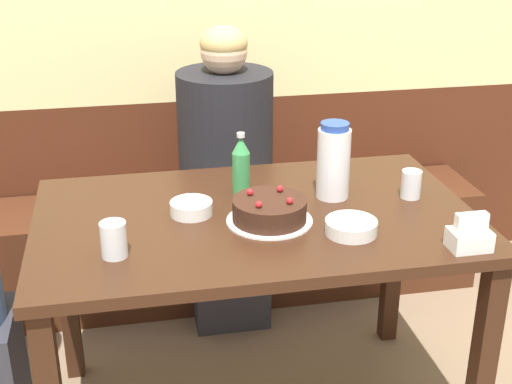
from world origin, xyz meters
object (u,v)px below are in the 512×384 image
(water_pitcher, at_px, (333,161))
(napkin_holder, at_px, (470,236))
(glass_water_tall, at_px, (411,184))
(glass_tumbler_short, at_px, (114,240))
(bench_seat, at_px, (218,246))
(person_pale_blue_shirt, at_px, (226,183))
(bowl_soup_white, at_px, (351,227))
(bowl_rice_small, at_px, (191,208))
(soju_bottle, at_px, (241,165))
(birthday_cake, at_px, (269,211))

(water_pitcher, distance_m, napkin_holder, 0.50)
(glass_water_tall, bearing_deg, glass_tumbler_short, -166.78)
(bench_seat, distance_m, person_pale_blue_shirt, 0.40)
(bowl_soup_white, bearing_deg, water_pitcher, 84.79)
(napkin_holder, relative_size, bowl_rice_small, 0.86)
(soju_bottle, distance_m, glass_water_tall, 0.54)
(bench_seat, distance_m, bowl_rice_small, 0.99)
(birthday_cake, relative_size, bowl_soup_white, 1.71)
(napkin_holder, xyz_separation_m, glass_tumbler_short, (-0.94, 0.14, 0.01))
(glass_tumbler_short, bearing_deg, glass_water_tall, 13.22)
(water_pitcher, relative_size, bowl_rice_small, 1.92)
(water_pitcher, bearing_deg, soju_bottle, 162.74)
(soju_bottle, relative_size, glass_water_tall, 2.26)
(water_pitcher, height_order, glass_tumbler_short, water_pitcher)
(bench_seat, distance_m, napkin_holder, 1.40)
(soju_bottle, bearing_deg, person_pale_blue_shirt, 86.93)
(soju_bottle, bearing_deg, napkin_holder, -42.98)
(soju_bottle, bearing_deg, water_pitcher, -17.26)
(bench_seat, distance_m, bowl_soup_white, 1.18)
(birthday_cake, distance_m, water_pitcher, 0.29)
(water_pitcher, height_order, person_pale_blue_shirt, person_pale_blue_shirt)
(bowl_rice_small, distance_m, person_pale_blue_shirt, 0.69)
(napkin_holder, xyz_separation_m, bowl_rice_small, (-0.71, 0.37, -0.02))
(bench_seat, relative_size, birthday_cake, 8.90)
(bowl_soup_white, relative_size, person_pale_blue_shirt, 0.12)
(birthday_cake, distance_m, napkin_holder, 0.57)
(bench_seat, distance_m, glass_water_tall, 1.11)
(glass_water_tall, bearing_deg, bench_seat, 122.33)
(bowl_soup_white, bearing_deg, person_pale_blue_shirt, 105.02)
(bench_seat, height_order, bowl_rice_small, bowl_rice_small)
(water_pitcher, distance_m, bowl_rice_small, 0.47)
(bench_seat, height_order, napkin_holder, napkin_holder)
(glass_water_tall, distance_m, glass_tumbler_short, 0.95)
(soju_bottle, bearing_deg, bench_seat, 88.92)
(birthday_cake, xyz_separation_m, person_pale_blue_shirt, (-0.02, 0.73, -0.20))
(water_pitcher, height_order, glass_water_tall, water_pitcher)
(bowl_soup_white, relative_size, glass_water_tall, 1.66)
(bench_seat, relative_size, glass_tumbler_short, 23.04)
(soju_bottle, height_order, person_pale_blue_shirt, person_pale_blue_shirt)
(birthday_cake, relative_size, napkin_holder, 2.32)
(bowl_rice_small, height_order, glass_tumbler_short, glass_tumbler_short)
(water_pitcher, bearing_deg, napkin_holder, -57.89)
(bowl_rice_small, distance_m, glass_water_tall, 0.70)
(bowl_rice_small, xyz_separation_m, glass_water_tall, (0.70, -0.01, 0.02))
(bowl_soup_white, xyz_separation_m, glass_water_tall, (0.27, 0.21, 0.02))
(bowl_soup_white, bearing_deg, glass_tumbler_short, -179.33)
(bench_seat, relative_size, napkin_holder, 20.59)
(person_pale_blue_shirt, bearing_deg, bench_seat, -175.08)
(glass_water_tall, bearing_deg, soju_bottle, 164.81)
(soju_bottle, xyz_separation_m, napkin_holder, (0.54, -0.50, -0.06))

